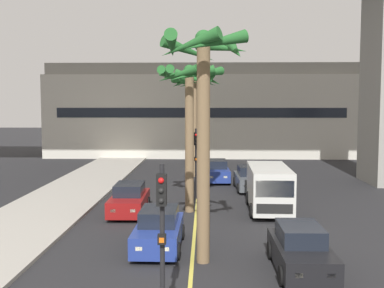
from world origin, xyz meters
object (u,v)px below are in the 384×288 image
(car_queue_fifth, at_px, (159,230))
(palm_tree_mid_median, at_px, (189,93))
(palm_tree_far_median, at_px, (204,88))
(palm_tree_farthest_median, at_px, (191,94))
(car_queue_front, at_px, (300,250))
(car_queue_fourth, at_px, (249,179))
(traffic_light_median_far, at_px, (196,154))
(traffic_light_median_near, at_px, (162,226))
(car_queue_second, at_px, (129,200))
(palm_tree_near_median, at_px, (195,88))
(delivery_van, at_px, (269,187))
(car_queue_third, at_px, (217,171))

(car_queue_fifth, relative_size, palm_tree_mid_median, 0.54)
(palm_tree_far_median, relative_size, palm_tree_farthest_median, 1.01)
(car_queue_front, relative_size, car_queue_fourth, 0.99)
(palm_tree_far_median, bearing_deg, traffic_light_median_far, 92.47)
(traffic_light_median_near, relative_size, traffic_light_median_far, 1.00)
(car_queue_second, relative_size, palm_tree_near_median, 0.50)
(car_queue_fourth, distance_m, delivery_van, 6.30)
(car_queue_front, xyz_separation_m, palm_tree_farthest_median, (-4.44, 26.10, 5.79))
(traffic_light_median_near, height_order, palm_tree_far_median, palm_tree_far_median)
(car_queue_second, xyz_separation_m, car_queue_fourth, (6.82, 6.99, 0.00))
(car_queue_second, distance_m, palm_tree_far_median, 9.90)
(car_queue_fourth, distance_m, traffic_light_median_far, 5.08)
(car_queue_fifth, distance_m, palm_tree_farthest_median, 24.42)
(traffic_light_median_near, xyz_separation_m, palm_tree_near_median, (0.23, 25.12, 4.14))
(traffic_light_median_near, xyz_separation_m, palm_tree_mid_median, (0.22, 13.13, 3.47))
(car_queue_fifth, relative_size, delivery_van, 0.78)
(traffic_light_median_near, xyz_separation_m, palm_tree_far_median, (0.97, 5.28, 3.49))
(car_queue_fifth, xyz_separation_m, palm_tree_far_median, (1.74, -1.56, 5.48))
(palm_tree_far_median, distance_m, palm_tree_farthest_median, 25.31)
(car_queue_third, height_order, car_queue_fourth, same)
(delivery_van, distance_m, palm_tree_farthest_median, 18.59)
(delivery_van, bearing_deg, palm_tree_near_median, 109.41)
(car_queue_front, distance_m, delivery_van, 8.87)
(car_queue_fifth, height_order, palm_tree_near_median, palm_tree_near_median)
(car_queue_second, xyz_separation_m, palm_tree_far_median, (3.83, -7.31, 5.48))
(car_queue_front, distance_m, car_queue_fifth, 5.55)
(car_queue_second, xyz_separation_m, car_queue_third, (4.76, 10.35, 0.00))
(car_queue_fifth, xyz_separation_m, traffic_light_median_far, (1.26, 9.60, 1.99))
(car_queue_third, distance_m, traffic_light_median_far, 6.94)
(car_queue_front, bearing_deg, palm_tree_far_median, 165.93)
(car_queue_front, height_order, car_queue_second, same)
(traffic_light_median_far, xyz_separation_m, palm_tree_mid_median, (-0.27, -3.31, 3.47))
(traffic_light_median_far, height_order, palm_tree_near_median, palm_tree_near_median)
(car_queue_fourth, xyz_separation_m, car_queue_fifth, (-4.72, -12.73, 0.00))
(car_queue_fifth, distance_m, traffic_light_median_far, 9.88)
(palm_tree_mid_median, bearing_deg, traffic_light_median_near, -90.97)
(car_queue_front, height_order, traffic_light_median_far, traffic_light_median_far)
(palm_tree_farthest_median, bearing_deg, car_queue_second, -98.45)
(palm_tree_near_median, relative_size, palm_tree_farthest_median, 1.02)
(palm_tree_near_median, bearing_deg, car_queue_third, -52.65)
(traffic_light_median_near, distance_m, traffic_light_median_far, 16.45)
(traffic_light_median_near, xyz_separation_m, palm_tree_farthest_median, (-0.19, 30.56, 3.80))
(car_queue_third, bearing_deg, palm_tree_mid_median, -99.70)
(palm_tree_near_median, bearing_deg, palm_tree_farthest_median, 94.38)
(car_queue_second, bearing_deg, car_queue_front, -48.82)
(car_queue_fifth, height_order, palm_tree_mid_median, palm_tree_mid_median)
(car_queue_front, height_order, car_queue_fifth, same)
(car_queue_third, xyz_separation_m, car_queue_fifth, (-2.67, -16.09, 0.00))
(palm_tree_mid_median, bearing_deg, traffic_light_median_far, 85.32)
(palm_tree_far_median, xyz_separation_m, palm_tree_farthest_median, (-1.16, 25.28, 0.31))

